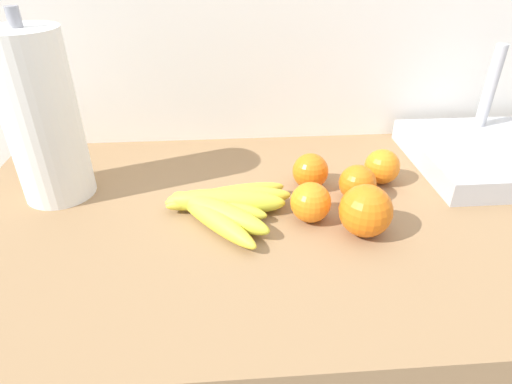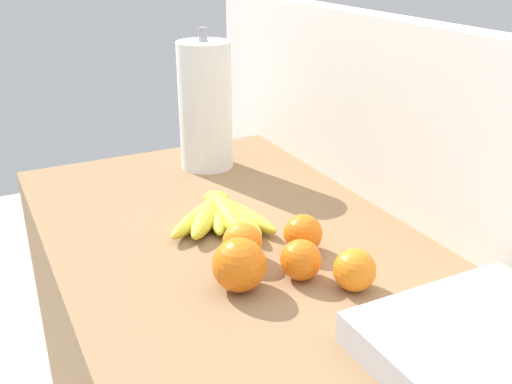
{
  "view_description": "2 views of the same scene",
  "coord_description": "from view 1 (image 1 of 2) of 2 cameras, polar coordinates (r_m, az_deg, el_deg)",
  "views": [
    {
      "loc": [
        -0.31,
        -0.6,
        1.35
      ],
      "look_at": [
        -0.26,
        0.01,
        0.98
      ],
      "focal_mm": 30.01,
      "sensor_mm": 36.0,
      "label": 1
    },
    {
      "loc": [
        0.6,
        -0.39,
        1.43
      ],
      "look_at": [
        -0.27,
        0.05,
        1.01
      ],
      "focal_mm": 41.55,
      "sensor_mm": 36.0,
      "label": 2
    }
  ],
  "objects": [
    {
      "name": "counter",
      "position": [
        1.11,
        14.99,
        -22.68
      ],
      "size": [
        1.54,
        0.62,
        0.94
      ],
      "primitive_type": "cube",
      "color": "olive",
      "rests_on": "ground"
    },
    {
      "name": "wall_back",
      "position": [
        1.21,
        11.39,
        -4.51
      ],
      "size": [
        1.94,
        0.06,
        1.3
      ],
      "primitive_type": "cube",
      "color": "silver",
      "rests_on": "ground"
    },
    {
      "name": "banana_bunch",
      "position": [
        0.72,
        -4.45,
        -1.73
      ],
      "size": [
        0.22,
        0.2,
        0.04
      ],
      "color": "gold",
      "rests_on": "counter"
    },
    {
      "name": "orange_center",
      "position": [
        0.68,
        14.41,
        -2.44
      ],
      "size": [
        0.08,
        0.08,
        0.08
      ],
      "primitive_type": "sphere",
      "color": "orange",
      "rests_on": "counter"
    },
    {
      "name": "orange_right",
      "position": [
        0.77,
        13.37,
        1.16
      ],
      "size": [
        0.07,
        0.07,
        0.07
      ],
      "primitive_type": "sphere",
      "color": "orange",
      "rests_on": "counter"
    },
    {
      "name": "orange_back_left",
      "position": [
        0.79,
        7.26,
        2.78
      ],
      "size": [
        0.07,
        0.07,
        0.07
      ],
      "primitive_type": "sphere",
      "color": "orange",
      "rests_on": "counter"
    },
    {
      "name": "orange_back_right",
      "position": [
        0.84,
        16.46,
        3.27
      ],
      "size": [
        0.07,
        0.07,
        0.07
      ],
      "primitive_type": "sphere",
      "color": "orange",
      "rests_on": "counter"
    },
    {
      "name": "orange_far_right",
      "position": [
        0.7,
        7.29,
        -1.37
      ],
      "size": [
        0.07,
        0.07,
        0.07
      ],
      "primitive_type": "sphere",
      "color": "orange",
      "rests_on": "counter"
    },
    {
      "name": "paper_towel_roll",
      "position": [
        0.8,
        -26.63,
        8.74
      ],
      "size": [
        0.12,
        0.12,
        0.32
      ],
      "color": "white",
      "rests_on": "counter"
    },
    {
      "name": "sink_basin",
      "position": [
        1.01,
        29.99,
        4.49
      ],
      "size": [
        0.35,
        0.29,
        0.22
      ],
      "color": "#B7BABF",
      "rests_on": "counter"
    }
  ]
}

